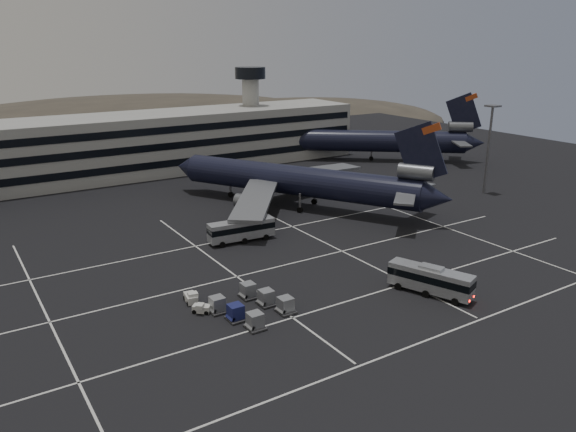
# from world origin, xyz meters

# --- Properties ---
(ground) EXTENTS (260.00, 260.00, 0.00)m
(ground) POSITION_xyz_m (0.00, 0.00, 0.00)
(ground) COLOR black
(ground) RESTS_ON ground
(lane_markings) EXTENTS (90.00, 55.62, 0.01)m
(lane_markings) POSITION_xyz_m (0.95, 0.72, 0.01)
(lane_markings) COLOR silver
(lane_markings) RESTS_ON ground
(terminal) EXTENTS (125.00, 26.00, 24.00)m
(terminal) POSITION_xyz_m (-2.95, 71.14, 6.93)
(terminal) COLOR gray
(terminal) RESTS_ON ground
(hills) EXTENTS (352.00, 180.00, 44.00)m
(hills) POSITION_xyz_m (17.99, 170.00, -12.07)
(hills) COLOR #38332B
(hills) RESTS_ON ground
(lightpole_right) EXTENTS (2.40, 2.40, 18.28)m
(lightpole_right) POSITION_xyz_m (58.00, 15.00, 11.82)
(lightpole_right) COLOR slate
(lightpole_right) RESTS_ON ground
(trijet_main) EXTENTS (41.84, 52.37, 18.08)m
(trijet_main) POSITION_xyz_m (19.61, 26.94, 5.25)
(trijet_main) COLOR black
(trijet_main) RESTS_ON ground
(trijet_far) EXTENTS (48.51, 40.69, 18.08)m
(trijet_far) POSITION_xyz_m (60.74, 52.83, 5.43)
(trijet_far) COLOR black
(trijet_far) RESTS_ON ground
(bus_near) EXTENTS (6.20, 10.93, 3.80)m
(bus_near) POSITION_xyz_m (12.09, -13.93, 2.08)
(bus_near) COLOR gray
(bus_near) RESTS_ON ground
(bus_far) EXTENTS (10.93, 3.47, 3.80)m
(bus_far) POSITION_xyz_m (1.15, 16.09, 2.08)
(bus_far) COLOR gray
(bus_far) RESTS_ON ground
(tug_a) EXTENTS (1.71, 2.47, 1.47)m
(tug_a) POSITION_xyz_m (-14.37, 0.02, 0.65)
(tug_a) COLOR silver
(tug_a) RESTS_ON ground
(tug_b) EXTENTS (2.31, 2.27, 1.30)m
(tug_b) POSITION_xyz_m (-14.29, -3.17, 0.58)
(tug_b) COLOR silver
(tug_b) RESTS_ON ground
(uld_cluster) EXTENTS (9.25, 10.14, 1.91)m
(uld_cluster) POSITION_xyz_m (-9.33, -6.16, 0.93)
(uld_cluster) COLOR #2D2D30
(uld_cluster) RESTS_ON ground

